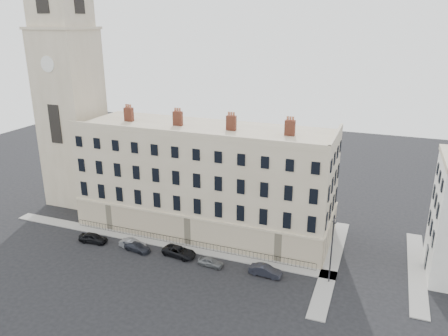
{
  "coord_description": "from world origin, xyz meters",
  "views": [
    {
      "loc": [
        17.55,
        -41.97,
        28.97
      ],
      "look_at": [
        -2.28,
        10.0,
        10.21
      ],
      "focal_mm": 35.0,
      "sensor_mm": 36.0,
      "label": 1
    }
  ],
  "objects_px": {
    "car_e": "(211,262)",
    "car_f": "(265,271)",
    "car_a": "(93,238)",
    "car_d": "(179,252)",
    "car_b": "(133,244)",
    "car_c": "(137,247)",
    "streetlamp": "(332,246)"
  },
  "relations": [
    {
      "from": "car_b",
      "to": "car_d",
      "type": "relative_size",
      "value": 0.8
    },
    {
      "from": "car_a",
      "to": "car_f",
      "type": "xyz_separation_m",
      "value": [
        24.43,
        0.45,
        -0.03
      ]
    },
    {
      "from": "car_d",
      "to": "car_e",
      "type": "bearing_deg",
      "value": -91.01
    },
    {
      "from": "car_a",
      "to": "car_d",
      "type": "bearing_deg",
      "value": -91.16
    },
    {
      "from": "car_e",
      "to": "car_f",
      "type": "relative_size",
      "value": 0.83
    },
    {
      "from": "car_b",
      "to": "car_c",
      "type": "height_order",
      "value": "car_b"
    },
    {
      "from": "car_e",
      "to": "car_f",
      "type": "xyz_separation_m",
      "value": [
        6.95,
        0.34,
        0.09
      ]
    },
    {
      "from": "streetlamp",
      "to": "car_d",
      "type": "bearing_deg",
      "value": -165.39
    },
    {
      "from": "car_d",
      "to": "car_e",
      "type": "xyz_separation_m",
      "value": [
        4.74,
        -0.78,
        -0.08
      ]
    },
    {
      "from": "car_b",
      "to": "car_d",
      "type": "height_order",
      "value": "car_d"
    },
    {
      "from": "car_c",
      "to": "car_e",
      "type": "relative_size",
      "value": 1.17
    },
    {
      "from": "car_f",
      "to": "car_a",
      "type": "bearing_deg",
      "value": 93.53
    },
    {
      "from": "car_a",
      "to": "car_e",
      "type": "bearing_deg",
      "value": -94.81
    },
    {
      "from": "car_f",
      "to": "car_b",
      "type": "bearing_deg",
      "value": 92.1
    },
    {
      "from": "car_e",
      "to": "car_f",
      "type": "height_order",
      "value": "car_f"
    },
    {
      "from": "streetlamp",
      "to": "car_f",
      "type": "bearing_deg",
      "value": -158.71
    },
    {
      "from": "car_d",
      "to": "car_e",
      "type": "distance_m",
      "value": 4.81
    },
    {
      "from": "car_f",
      "to": "streetlamp",
      "type": "xyz_separation_m",
      "value": [
        7.35,
        1.13,
        4.12
      ]
    },
    {
      "from": "car_c",
      "to": "streetlamp",
      "type": "xyz_separation_m",
      "value": [
        24.84,
        1.47,
        4.21
      ]
    },
    {
      "from": "car_f",
      "to": "car_c",
      "type": "bearing_deg",
      "value": 93.59
    },
    {
      "from": "car_c",
      "to": "car_a",
      "type": "bearing_deg",
      "value": 99.81
    },
    {
      "from": "car_c",
      "to": "car_e",
      "type": "xyz_separation_m",
      "value": [
        10.54,
        0.0,
        -0.0
      ]
    },
    {
      "from": "car_d",
      "to": "car_c",
      "type": "bearing_deg",
      "value": 106.06
    },
    {
      "from": "car_b",
      "to": "car_c",
      "type": "distance_m",
      "value": 1.12
    },
    {
      "from": "car_d",
      "to": "car_f",
      "type": "distance_m",
      "value": 11.7
    },
    {
      "from": "car_e",
      "to": "car_d",
      "type": "bearing_deg",
      "value": 86.18
    },
    {
      "from": "car_e",
      "to": "streetlamp",
      "type": "height_order",
      "value": "streetlamp"
    },
    {
      "from": "car_f",
      "to": "car_e",
      "type": "bearing_deg",
      "value": 95.27
    },
    {
      "from": "car_d",
      "to": "car_f",
      "type": "xyz_separation_m",
      "value": [
        11.69,
        -0.44,
        0.02
      ]
    },
    {
      "from": "car_a",
      "to": "car_e",
      "type": "distance_m",
      "value": 17.48
    },
    {
      "from": "car_b",
      "to": "car_f",
      "type": "xyz_separation_m",
      "value": [
        18.51,
        -0.12,
        0.05
      ]
    },
    {
      "from": "car_a",
      "to": "car_c",
      "type": "xyz_separation_m",
      "value": [
        6.94,
        0.11,
        -0.12
      ]
    }
  ]
}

